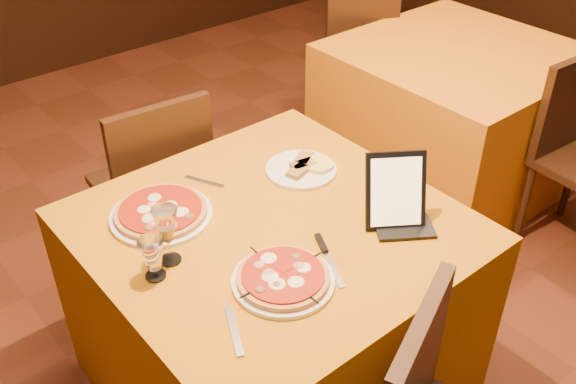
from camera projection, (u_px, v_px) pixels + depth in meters
main_table at (273, 308)px, 2.24m from camera, size 1.10×1.10×0.75m
side_table at (451, 117)px, 3.39m from camera, size 1.10×1.10×0.75m
chair_main_far at (150, 185)px, 2.73m from camera, size 0.52×0.52×0.91m
chair_side_far at (348, 57)px, 3.84m from camera, size 0.50×0.50×0.91m
pizza_near at (283, 279)px, 1.80m from camera, size 0.29×0.29×0.03m
pizza_far at (161, 213)px, 2.05m from camera, size 0.33×0.33×0.03m
cutlet_dish at (301, 168)px, 2.27m from camera, size 0.25×0.25×0.03m
wine_glass at (167, 235)px, 1.83m from camera, size 0.08×0.08×0.19m
water_glass at (153, 259)px, 1.79m from camera, size 0.07×0.07×0.13m
tablet at (396, 190)px, 1.97m from camera, size 0.21×0.19×0.23m
knife at (330, 263)px, 1.87m from camera, size 0.11×0.20×0.01m
fork_near at (234, 331)px, 1.65m from camera, size 0.09×0.17×0.01m
fork_far at (204, 182)px, 2.21m from camera, size 0.08×0.14×0.01m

